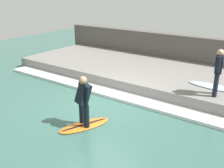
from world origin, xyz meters
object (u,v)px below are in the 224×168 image
Objects in this scene: surfboard_riding at (85,125)px; surfboard_waiting_near at (215,87)px; surfer_waiting_near at (218,70)px; surfer_riding at (83,98)px.

surfboard_waiting_near is (4.23, -2.60, 0.49)m from surfboard_riding.
surfer_waiting_near is (3.49, -2.77, 1.35)m from surfboard_riding.
surfboard_riding is at bearing 26.57° from surfer_riding.
surfer_waiting_near is 1.14m from surfboard_waiting_near.
surfboard_waiting_near is (4.23, -2.60, -0.38)m from surfer_riding.
surfer_riding reaches higher than surfboard_riding.
surfboard_riding is 0.86× the size of surfboard_waiting_near.
surfer_riding is 4.48m from surfer_waiting_near.
surfer_riding is 0.96× the size of surfer_waiting_near.
surfer_riding is 0.77× the size of surfboard_waiting_near.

